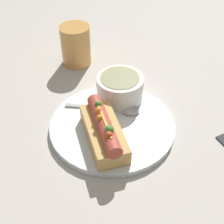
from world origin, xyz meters
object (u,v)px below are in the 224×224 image
Objects in this scene: hot_dog at (104,131)px; drinking_glass at (76,45)px; soup_bowl at (120,87)px; spoon at (119,109)px.

drinking_glass is (-0.26, 0.13, 0.01)m from hot_dog.
soup_bowl is 0.77× the size of spoon.
soup_bowl is at bearing 93.55° from spoon.
hot_dog is 0.13m from soup_bowl.
hot_dog reaches higher than spoon.
drinking_glass reaches higher than soup_bowl.
spoon is (-0.04, 0.08, -0.02)m from hot_dog.
spoon is at bearing -14.02° from drinking_glass.
drinking_glass is at bearing 172.23° from soup_bowl.
hot_dog is 1.19× the size of spoon.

